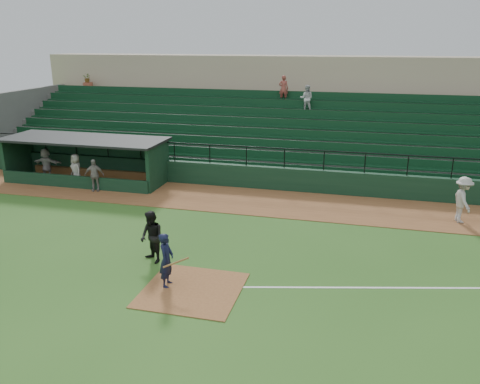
# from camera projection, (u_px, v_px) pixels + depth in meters

# --- Properties ---
(ground) EXTENTS (90.00, 90.00, 0.00)m
(ground) POSITION_uv_depth(u_px,v_px,m) (202.00, 276.00, 16.17)
(ground) COLOR #2B571C
(ground) RESTS_ON ground
(warning_track) EXTENTS (40.00, 4.00, 0.03)m
(warning_track) POSITION_uv_depth(u_px,v_px,m) (255.00, 201.00, 23.55)
(warning_track) COLOR brown
(warning_track) RESTS_ON ground
(home_plate_dirt) EXTENTS (3.00, 3.00, 0.03)m
(home_plate_dirt) POSITION_uv_depth(u_px,v_px,m) (192.00, 290.00, 15.24)
(home_plate_dirt) COLOR brown
(home_plate_dirt) RESTS_ON ground
(foul_line) EXTENTS (17.49, 4.44, 0.01)m
(foul_line) POSITION_uv_depth(u_px,v_px,m) (455.00, 288.00, 15.37)
(foul_line) COLOR white
(foul_line) RESTS_ON ground
(stadium_structure) EXTENTS (38.00, 13.08, 6.40)m
(stadium_structure) POSITION_uv_depth(u_px,v_px,m) (285.00, 126.00, 30.68)
(stadium_structure) COLOR black
(stadium_structure) RESTS_ON ground
(dugout) EXTENTS (8.90, 3.20, 2.42)m
(dugout) POSITION_uv_depth(u_px,v_px,m) (90.00, 156.00, 26.92)
(dugout) COLOR black
(dugout) RESTS_ON ground
(batter_at_plate) EXTENTS (1.03, 0.71, 1.79)m
(batter_at_plate) POSITION_uv_depth(u_px,v_px,m) (167.00, 260.00, 15.26)
(batter_at_plate) COLOR black
(batter_at_plate) RESTS_ON ground
(umpire) EXTENTS (1.14, 1.10, 1.86)m
(umpire) POSITION_uv_depth(u_px,v_px,m) (152.00, 237.00, 16.94)
(umpire) COLOR black
(umpire) RESTS_ON ground
(runner) EXTENTS (1.00, 1.41, 1.99)m
(runner) POSITION_uv_depth(u_px,v_px,m) (463.00, 200.00, 20.57)
(runner) COLOR #ACA6A0
(runner) RESTS_ON warning_track
(dugout_player_a) EXTENTS (1.06, 0.70, 1.67)m
(dugout_player_a) POSITION_uv_depth(u_px,v_px,m) (94.00, 175.00, 24.91)
(dugout_player_a) COLOR gray
(dugout_player_a) RESTS_ON warning_track
(dugout_player_b) EXTENTS (1.01, 0.92, 1.73)m
(dugout_player_b) POSITION_uv_depth(u_px,v_px,m) (76.00, 170.00, 25.75)
(dugout_player_b) COLOR #A5A09A
(dugout_player_b) RESTS_ON warning_track
(dugout_player_c) EXTENTS (1.66, 0.63, 1.76)m
(dugout_player_c) POSITION_uv_depth(u_px,v_px,m) (46.00, 164.00, 26.97)
(dugout_player_c) COLOR #9F9A95
(dugout_player_c) RESTS_ON warning_track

